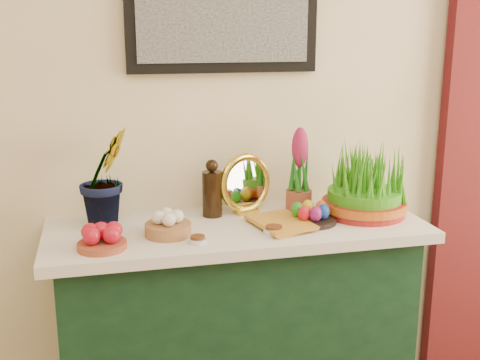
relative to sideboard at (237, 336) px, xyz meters
name	(u,v)px	position (x,y,z in m)	size (l,w,h in m)	color
sideboard	(237,336)	(0.00, 0.00, 0.00)	(1.30, 0.45, 0.85)	#14381D
tablecloth	(237,229)	(0.00, 0.00, 0.45)	(1.40, 0.55, 0.04)	silver
hyacinth_green	(104,161)	(-0.47, 0.11, 0.70)	(0.24, 0.20, 0.48)	#1A6E18
apple_bowl	(102,239)	(-0.49, -0.15, 0.50)	(0.21, 0.21, 0.08)	#964128
garlic_basket	(168,225)	(-0.26, -0.07, 0.50)	(0.21, 0.21, 0.09)	#B07547
vinegar_cruet	(212,191)	(-0.07, 0.11, 0.56)	(0.08, 0.08, 0.22)	black
mirror	(245,184)	(0.07, 0.13, 0.58)	(0.24, 0.14, 0.24)	gold
book	(259,226)	(0.06, -0.09, 0.48)	(0.16, 0.24, 0.03)	#C88826
spice_dish_left	(198,240)	(-0.18, -0.17, 0.48)	(0.06, 0.06, 0.03)	silver
spice_dish_right	(274,230)	(0.10, -0.14, 0.48)	(0.07, 0.07, 0.03)	silver
egg_plate	(311,215)	(0.27, -0.06, 0.49)	(0.21, 0.21, 0.08)	black
hyacinth_pink	(299,174)	(0.28, 0.10, 0.62)	(0.10, 0.10, 0.34)	#974934
wheatgrass_sabzeh	(365,185)	(0.51, 0.00, 0.58)	(0.33, 0.33, 0.27)	maroon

